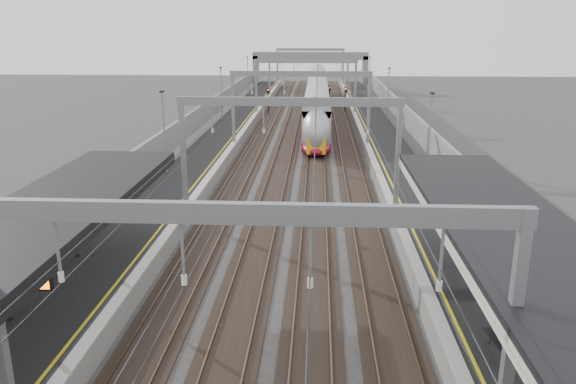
# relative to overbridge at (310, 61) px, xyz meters

# --- Properties ---
(platform_left) EXTENTS (4.00, 120.00, 1.00)m
(platform_left) POSITION_rel_overbridge_xyz_m (-8.00, -55.00, -4.81)
(platform_left) COLOR black
(platform_left) RESTS_ON ground
(platform_right) EXTENTS (4.00, 120.00, 1.00)m
(platform_right) POSITION_rel_overbridge_xyz_m (8.00, -55.00, -4.81)
(platform_right) COLOR black
(platform_right) RESTS_ON ground
(tracks) EXTENTS (11.40, 140.00, 0.20)m
(tracks) POSITION_rel_overbridge_xyz_m (0.00, -55.00, -5.26)
(tracks) COLOR black
(tracks) RESTS_ON ground
(overhead_line) EXTENTS (13.00, 140.00, 6.60)m
(overhead_line) POSITION_rel_overbridge_xyz_m (0.00, -48.38, 0.83)
(overhead_line) COLOR gray
(overhead_line) RESTS_ON platform_left
(canopy_right) EXTENTS (4.40, 30.00, 4.24)m
(canopy_right) POSITION_rel_overbridge_xyz_m (8.03, -97.01, -0.22)
(canopy_right) COLOR black
(canopy_right) RESTS_ON platform_right
(overbridge) EXTENTS (22.00, 2.20, 6.90)m
(overbridge) POSITION_rel_overbridge_xyz_m (0.00, 0.00, 0.00)
(overbridge) COLOR slate
(overbridge) RESTS_ON ground
(wall_left) EXTENTS (0.30, 120.00, 3.20)m
(wall_left) POSITION_rel_overbridge_xyz_m (-11.20, -55.00, -3.71)
(wall_left) COLOR slate
(wall_left) RESTS_ON ground
(wall_right) EXTENTS (0.30, 120.00, 3.20)m
(wall_right) POSITION_rel_overbridge_xyz_m (11.20, -55.00, -3.71)
(wall_right) COLOR slate
(wall_right) RESTS_ON ground
(train) EXTENTS (2.72, 49.54, 4.30)m
(train) POSITION_rel_overbridge_xyz_m (1.50, -38.09, -3.20)
(train) COLOR maroon
(train) RESTS_ON ground
(bench) EXTENTS (0.73, 1.91, 0.96)m
(bench) POSITION_rel_overbridge_xyz_m (7.83, -93.42, -3.73)
(bench) COLOR black
(bench) RESTS_ON platform_right
(signal_green) EXTENTS (0.32, 0.32, 3.48)m
(signal_green) POSITION_rel_overbridge_xyz_m (-5.20, -33.10, -2.89)
(signal_green) COLOR black
(signal_green) RESTS_ON ground
(signal_red_near) EXTENTS (0.32, 0.32, 3.48)m
(signal_red_near) POSITION_rel_overbridge_xyz_m (3.20, -29.58, -2.89)
(signal_red_near) COLOR black
(signal_red_near) RESTS_ON ground
(signal_red_far) EXTENTS (0.32, 0.32, 3.48)m
(signal_red_far) POSITION_rel_overbridge_xyz_m (5.40, -31.27, -2.89)
(signal_red_far) COLOR black
(signal_red_far) RESTS_ON ground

